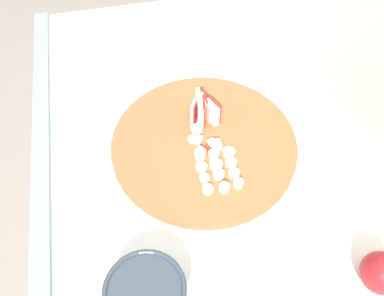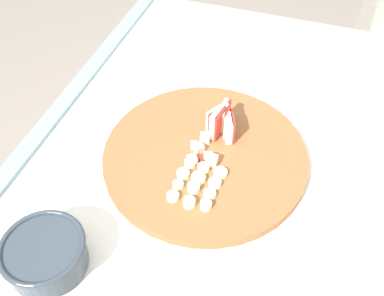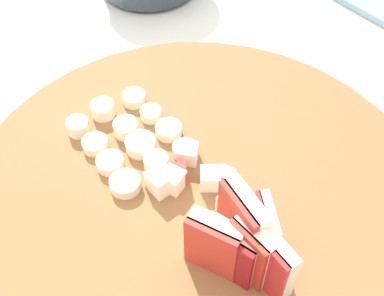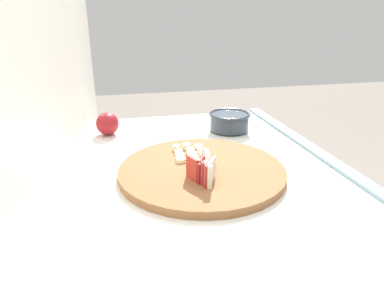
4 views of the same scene
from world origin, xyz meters
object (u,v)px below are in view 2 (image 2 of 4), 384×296
at_px(cutting_board, 205,156).
at_px(ceramic_bowl, 45,254).
at_px(apple_wedge_fan, 223,122).
at_px(banana_slice_rows, 197,184).
at_px(apple_dice_pile, 203,153).

bearing_deg(cutting_board, ceramic_bowl, -29.84).
xyz_separation_m(cutting_board, apple_wedge_fan, (-0.08, 0.02, 0.04)).
relative_size(apple_wedge_fan, banana_slice_rows, 0.71).
height_order(apple_wedge_fan, apple_dice_pile, apple_wedge_fan).
relative_size(cutting_board, apple_wedge_fan, 5.18).
bearing_deg(banana_slice_rows, apple_wedge_fan, 177.80).
distance_m(cutting_board, ceramic_bowl, 0.38).
relative_size(cutting_board, apple_dice_pile, 4.87).
bearing_deg(cutting_board, banana_slice_rows, 7.47).
distance_m(apple_dice_pile, ceramic_bowl, 0.37).
bearing_deg(apple_wedge_fan, ceramic_bowl, -27.08).
distance_m(cutting_board, apple_wedge_fan, 0.09).
xyz_separation_m(cutting_board, ceramic_bowl, (0.33, -0.19, 0.03)).
relative_size(cutting_board, ceramic_bowl, 2.97).
distance_m(apple_wedge_fan, ceramic_bowl, 0.46).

